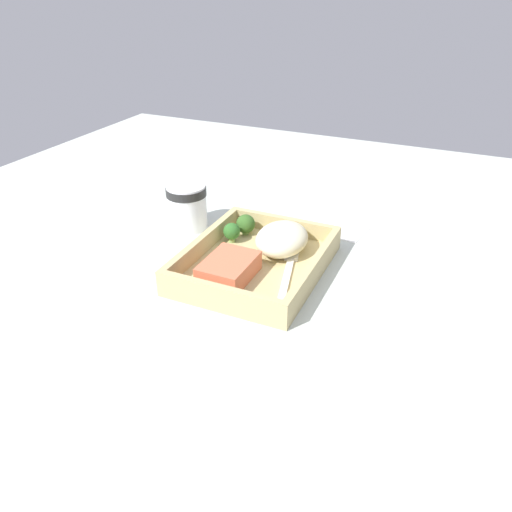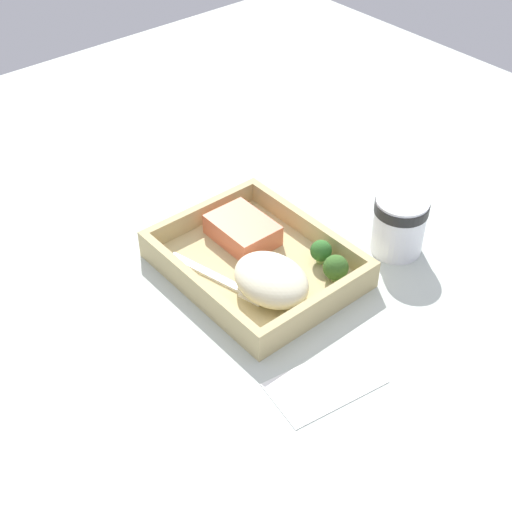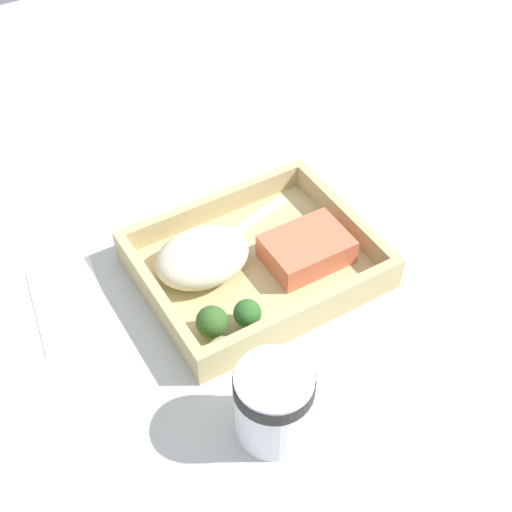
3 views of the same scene
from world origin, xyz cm
name	(u,v)px [view 1 (image 1 of 3)]	position (x,y,z in cm)	size (l,w,h in cm)	color
ground_plane	(256,275)	(0.00, 0.00, -1.00)	(160.00, 160.00, 2.00)	#B5BFB6
takeout_tray	(256,267)	(0.00, 0.00, 0.60)	(26.25, 21.11, 1.20)	tan
tray_rim	(256,256)	(0.00, 0.00, 2.74)	(26.25, 21.11, 3.08)	tan
salmon_fillet	(229,269)	(-5.55, 2.16, 2.80)	(9.59, 7.07, 3.19)	#D96C49
mashed_potatoes	(282,239)	(5.74, -2.25, 3.61)	(11.10, 8.62, 4.83)	beige
broccoli_floret_1	(246,224)	(9.14, 6.21, 3.16)	(3.47, 3.47, 3.77)	#80A358
broccoli_floret_2	(232,232)	(5.38, 7.14, 3.18)	(3.02, 3.02, 3.57)	#80A357
fork	(288,271)	(-0.13, -5.75, 1.42)	(15.73, 5.41, 0.44)	white
paper_cup	(187,204)	(9.26, 18.51, 4.83)	(7.58, 7.58, 8.65)	white
receipt_slip	(331,227)	(20.63, -6.74, 0.12)	(7.56, 13.27, 0.24)	white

